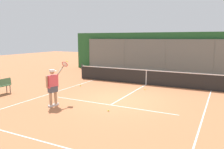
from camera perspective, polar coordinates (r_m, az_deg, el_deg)
name	(u,v)px	position (r m, az deg, el deg)	size (l,w,h in m)	color
ground_plane	(119,100)	(10.96, 1.81, -6.48)	(60.00, 60.00, 0.00)	#B76B42
court_line_markings	(107,107)	(9.93, -1.17, -8.14)	(7.75, 9.13, 0.01)	white
fence_backdrop	(167,53)	(19.68, 13.79, 5.29)	(17.68, 1.37, 3.43)	slate
tennis_net	(146,77)	(14.57, 8.66, -0.63)	(9.96, 0.09, 1.07)	#2D2D2D
tennis_player	(53,85)	(10.14, -14.72, -2.56)	(0.32, 1.39, 1.92)	silver
tennis_ball_near_baseline	(108,111)	(9.33, -0.94, -9.10)	(0.07, 0.07, 0.07)	#D6E042
tennis_ball_near_net	(80,86)	(14.17, -7.99, -2.80)	(0.07, 0.07, 0.07)	#C1D138
tennis_ball_by_sideline	(145,89)	(13.17, 8.34, -3.74)	(0.07, 0.07, 0.07)	#CCDB33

